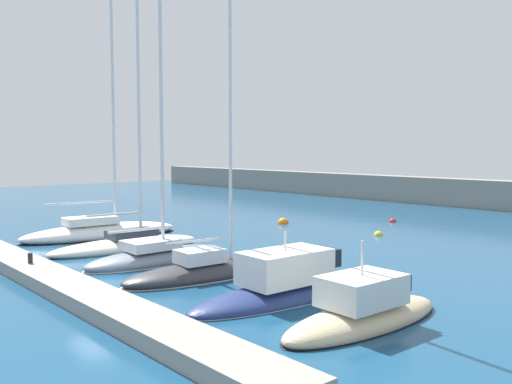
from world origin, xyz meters
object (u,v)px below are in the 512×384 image
motorboat_navy_fifth (291,287)px  mooring_buoy_orange (283,223)px  sailboat_charcoal_fourth (208,268)px  motorboat_sand_sixth (364,314)px  dock_bollard (30,258)px  mooring_buoy_yellow (378,235)px  mooring_buoy_red (393,222)px  sailboat_ivory_second (127,243)px  sailboat_slate_third (159,255)px  sailboat_white_nearest (101,230)px

motorboat_navy_fifth → mooring_buoy_orange: motorboat_navy_fifth is taller
sailboat_charcoal_fourth → motorboat_navy_fifth: (4.55, 0.47, 0.00)m
motorboat_navy_fifth → mooring_buoy_orange: size_ratio=11.29×
sailboat_charcoal_fourth → motorboat_sand_sixth: size_ratio=2.46×
dock_bollard → mooring_buoy_yellow: bearing=81.3°
mooring_buoy_red → motorboat_sand_sixth: bearing=-56.8°
mooring_buoy_yellow → motorboat_navy_fifth: bearing=-65.0°
sailboat_ivory_second → sailboat_charcoal_fourth: bearing=-91.4°
sailboat_slate_third → dock_bollard: bearing=168.6°
sailboat_white_nearest → motorboat_sand_sixth: size_ratio=2.66×
mooring_buoy_yellow → mooring_buoy_orange: size_ratio=0.67×
sailboat_white_nearest → sailboat_ivory_second: sailboat_white_nearest is taller
sailboat_ivory_second → motorboat_sand_sixth: 16.39m
sailboat_ivory_second → mooring_buoy_orange: size_ratio=17.09×
sailboat_slate_third → sailboat_ivory_second: bearing=83.7°
sailboat_slate_third → mooring_buoy_orange: size_ratio=16.16×
sailboat_ivory_second → sailboat_charcoal_fourth: 8.02m
sailboat_charcoal_fourth → dock_bollard: sailboat_charcoal_fourth is taller
motorboat_navy_fifth → mooring_buoy_red: 22.25m
sailboat_ivory_second → mooring_buoy_red: sailboat_ivory_second is taller
sailboat_slate_third → sailboat_charcoal_fourth: sailboat_charcoal_fourth is taller
sailboat_ivory_second → motorboat_navy_fifth: 12.56m
sailboat_charcoal_fourth → mooring_buoy_yellow: (-2.03, 14.57, -0.35)m
motorboat_sand_sixth → mooring_buoy_red: (-13.51, 20.65, -0.35)m
mooring_buoy_orange → dock_bollard: 20.02m
motorboat_sand_sixth → mooring_buoy_red: bearing=34.6°
mooring_buoy_red → motorboat_navy_fifth: bearing=-64.2°
sailboat_ivory_second → mooring_buoy_yellow: size_ratio=25.40×
sailboat_white_nearest → mooring_buoy_yellow: (10.65, 13.42, -0.41)m
sailboat_ivory_second → motorboat_sand_sixth: sailboat_ivory_second is taller
sailboat_white_nearest → motorboat_navy_fifth: size_ratio=1.95×
motorboat_sand_sixth → dock_bollard: (-13.48, -5.46, 0.40)m
mooring_buoy_red → dock_bollard: dock_bollard is taller
mooring_buoy_yellow → mooring_buoy_red: bearing=117.7°
mooring_buoy_yellow → mooring_buoy_orange: bearing=-174.5°
mooring_buoy_orange → sailboat_charcoal_fourth: bearing=-54.5°
sailboat_ivory_second → sailboat_charcoal_fourth: (8.00, -0.44, 0.01)m
sailboat_white_nearest → mooring_buoy_red: (7.54, 19.34, -0.41)m
sailboat_white_nearest → sailboat_slate_third: 8.81m
sailboat_white_nearest → motorboat_navy_fifth: sailboat_white_nearest is taller
motorboat_sand_sixth → sailboat_white_nearest: bearing=87.9°
sailboat_ivory_second → sailboat_slate_third: (4.05, -0.47, -0.01)m
sailboat_charcoal_fourth → sailboat_ivory_second: bearing=90.8°
sailboat_ivory_second → mooring_buoy_orange: (-1.85, 13.39, -0.35)m
sailboat_white_nearest → sailboat_charcoal_fourth: sailboat_white_nearest is taller
sailboat_ivory_second → dock_bollard: sailboat_ivory_second is taller
sailboat_white_nearest → motorboat_navy_fifth: (17.23, -0.68, -0.06)m
sailboat_slate_third → mooring_buoy_orange: (-5.91, 13.86, -0.33)m
sailboat_ivory_second → mooring_buoy_red: size_ratio=26.12×
motorboat_sand_sixth → mooring_buoy_red: 24.68m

